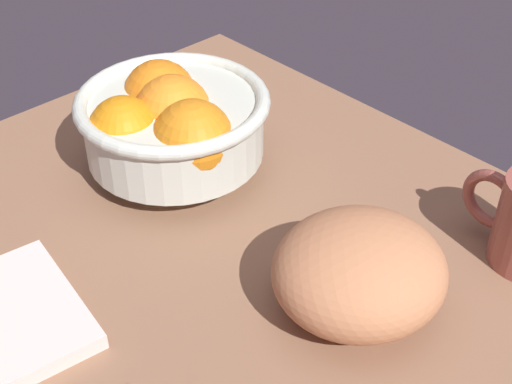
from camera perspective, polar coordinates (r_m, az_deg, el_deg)
The scene contains 4 objects.
ground_plane at distance 74.91cm, azimuth -3.98°, elevation -4.79°, with size 71.44×66.10×3.00cm, color #8A6147.
fruit_bowl at distance 80.16cm, azimuth -6.75°, elevation 5.58°, with size 21.49×21.49×11.81cm.
bread_loaf at distance 64.56cm, azimuth 8.17°, elevation -6.25°, with size 15.81×14.91×9.16cm, color #C07B52.
napkin_folded at distance 68.92cm, azimuth -18.40°, elevation -9.20°, with size 15.17×10.54×1.59cm, color silver.
Camera 1 is at (43.65, -34.03, 48.98)cm, focal length 50.50 mm.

